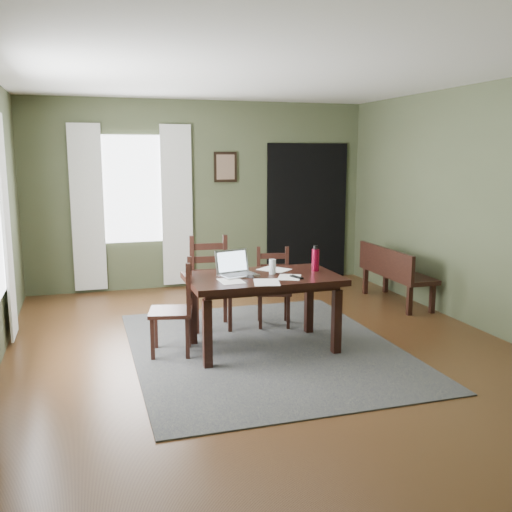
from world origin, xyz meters
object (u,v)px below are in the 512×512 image
object	(u,v)px
dining_table	(263,285)
bench	(393,270)
chair_end	(176,309)
chair_back_left	(211,284)
chair_back_right	(273,288)
laptop	(235,269)
water_bottle	(315,259)

from	to	relation	value
dining_table	bench	world-z (taller)	dining_table
chair_end	chair_back_left	bearing A→B (deg)	158.60
chair_end	chair_back_right	size ratio (longest dim) A/B	1.06
chair_back_left	bench	world-z (taller)	chair_back_left
chair_end	laptop	size ratio (longest dim) A/B	2.24
laptop	chair_back_left	bearing A→B (deg)	82.32
bench	laptop	world-z (taller)	laptop
dining_table	chair_end	size ratio (longest dim) A/B	1.61
laptop	dining_table	bearing A→B (deg)	-36.91
chair_back_right	water_bottle	distance (m)	0.86
chair_end	chair_back_right	xyz separation A→B (m)	(1.22, 0.66, -0.02)
laptop	water_bottle	distance (m)	0.84
chair_back_right	laptop	xyz separation A→B (m)	(-0.62, -0.66, 0.39)
dining_table	bench	bearing A→B (deg)	28.56
chair_back_left	laptop	distance (m)	0.83
chair_back_left	bench	bearing A→B (deg)	13.13
chair_back_right	bench	world-z (taller)	chair_back_right
laptop	water_bottle	bearing A→B (deg)	-16.99
chair_back_right	bench	bearing A→B (deg)	28.97
dining_table	laptop	size ratio (longest dim) A/B	3.61
dining_table	chair_back_right	xyz separation A→B (m)	(0.37, 0.76, -0.23)
chair_back_right	bench	distance (m)	1.86
dining_table	water_bottle	distance (m)	0.63
laptop	bench	bearing A→B (deg)	10.36
dining_table	chair_back_right	world-z (taller)	chair_back_right
chair_back_left	chair_back_right	distance (m)	0.72
dining_table	chair_end	xyz separation A→B (m)	(-0.85, 0.11, -0.21)
chair_end	chair_back_right	distance (m)	1.39
chair_back_right	chair_end	bearing A→B (deg)	-136.55
bench	laptop	distance (m)	2.69
chair_back_right	bench	xyz separation A→B (m)	(1.80, 0.44, 0.01)
chair_end	laptop	xyz separation A→B (m)	(0.60, -0.00, 0.36)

